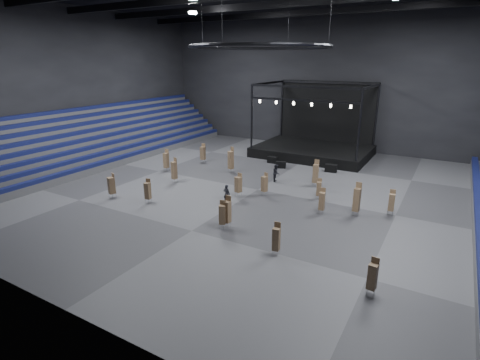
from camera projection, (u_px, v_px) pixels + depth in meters
The scene contains 29 objects.
floor at pixel (258, 190), 36.04m from camera, with size 50.00×50.00×0.00m, color #464648.
wall_back at pixel (330, 82), 50.57m from camera, with size 50.00×0.20×18.00m, color black.
wall_front at pixel (35, 132), 15.96m from camera, with size 50.00×0.20×18.00m, color black.
wall_left at pixel (75, 85), 45.16m from camera, with size 0.20×42.00×18.00m, color black.
bleachers_left at pixel (94, 146), 46.42m from camera, with size 7.20×40.00×6.40m.
stage at pixel (315, 144), 48.97m from camera, with size 14.00×10.00×9.20m.
truss_ring at pixel (260, 47), 32.03m from camera, with size 12.30×12.30×5.15m.
flight_case_left at pixel (272, 160), 45.20m from camera, with size 1.16×0.58×0.77m, color black.
flight_case_mid at pixel (281, 165), 43.15m from camera, with size 1.12×0.56×0.75m, color black.
flight_case_right at pixel (331, 168), 41.55m from camera, with size 1.29×0.65×0.86m, color black.
chair_stack_0 at pixel (322, 201), 30.07m from camera, with size 0.48×0.48×2.19m.
chair_stack_1 at pixel (319, 188), 33.35m from camera, with size 0.51×0.51×1.90m.
chair_stack_2 at pixel (222, 214), 27.44m from camera, with size 0.60×0.60×2.18m.
chair_stack_3 at pixel (174, 170), 37.77m from camera, with size 0.56×0.56×2.60m.
chair_stack_4 at pixel (166, 160), 41.58m from camera, with size 0.52×0.52×2.51m.
chair_stack_5 at pixel (231, 160), 41.13m from camera, with size 0.64×0.64×2.88m.
chair_stack_6 at pixel (357, 199), 29.64m from camera, with size 0.52×0.52×2.78m.
chair_stack_7 at pixel (203, 153), 44.99m from camera, with size 0.56×0.56×2.35m.
chair_stack_8 at pixel (276, 239), 23.66m from camera, with size 0.48×0.48×2.24m.
chair_stack_9 at pixel (148, 190), 32.41m from camera, with size 0.53×0.53×2.18m.
chair_stack_10 at pixel (373, 276), 19.63m from camera, with size 0.49×0.49×2.17m.
chair_stack_11 at pixel (265, 184), 34.23m from camera, with size 0.60×0.60×2.14m.
chair_stack_12 at pixel (316, 173), 36.57m from camera, with size 0.50×0.50×2.69m.
chair_stack_13 at pixel (112, 185), 33.49m from camera, with size 0.70×0.70×2.31m.
chair_stack_14 at pixel (227, 211), 27.62m from camera, with size 0.51×0.51×2.46m.
chair_stack_15 at pixel (392, 202), 29.87m from camera, with size 0.52×0.52×2.12m.
chair_stack_16 at pixel (238, 184), 33.93m from camera, with size 0.62×0.62×2.19m.
man_center at pixel (227, 194), 32.40m from camera, with size 0.62×0.41×1.70m, color black.
crew_member at pixel (276, 173), 38.20m from camera, with size 0.88×0.69×1.81m, color black.
Camera 1 is at (15.51, -30.30, 11.97)m, focal length 28.00 mm.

